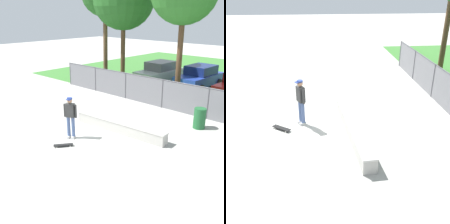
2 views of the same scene
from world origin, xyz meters
The scene contains 4 objects.
ground_plane centered at (0.00, 0.00, 0.00)m, with size 80.00×80.00×0.00m, color #ADAAA3.
concrete_ledge centered at (0.64, 1.68, 0.28)m, with size 4.86×0.85×0.55m.
skateboarder centered at (-0.45, -0.25, 1.03)m, with size 0.55×0.40×1.84m.
skateboard centered at (0.00, -1.03, 0.07)m, with size 0.63×0.77×0.09m.
Camera 2 is at (9.56, 0.33, 5.25)m, focal length 44.42 mm.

